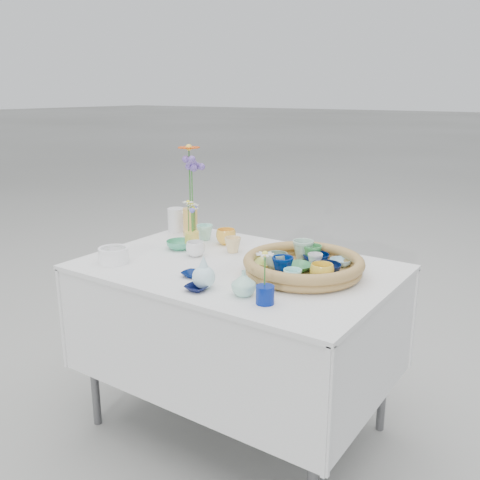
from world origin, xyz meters
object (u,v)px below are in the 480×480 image
Objects in this scene: bud_vase_seafoam at (244,283)px; tall_vase_yellow at (190,222)px; wicker_tray at (303,265)px; display_table at (238,426)px.

tall_vase_yellow is (-0.68, 0.53, 0.02)m from bud_vase_seafoam.
bud_vase_seafoam is at bearing -38.10° from tall_vase_yellow.
tall_vase_yellow is at bearing 163.84° from wicker_tray.
tall_vase_yellow is at bearing 141.90° from bud_vase_seafoam.
display_table is 2.66× the size of wicker_tray.
bud_vase_seafoam is (0.21, -0.26, 0.81)m from display_table.
bud_vase_seafoam is 0.67× the size of tall_vase_yellow.
tall_vase_yellow reaches higher than wicker_tray.
bud_vase_seafoam is (-0.07, -0.31, 0.01)m from wicker_tray.
wicker_tray is 0.78m from tall_vase_yellow.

